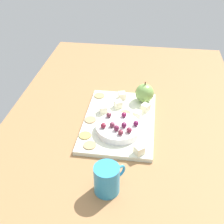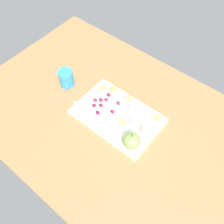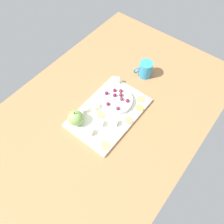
{
  "view_description": "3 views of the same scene",
  "coord_description": "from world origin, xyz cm",
  "px_view_note": "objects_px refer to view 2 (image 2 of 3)",
  "views": [
    {
      "loc": [
        88.63,
        7.61,
        70.56
      ],
      "look_at": [
        1.49,
        -4.48,
        8.86
      ],
      "focal_mm": 48.28,
      "sensor_mm": 36.0,
      "label": 1
    },
    {
      "loc": [
        -34.78,
        47.49,
        97.63
      ],
      "look_at": [
        3.72,
        0.01,
        8.96
      ],
      "focal_mm": 39.67,
      "sensor_mm": 36.0,
      "label": 2
    },
    {
      "loc": [
        -43.43,
        -39.31,
        97.26
      ],
      "look_at": [
        0.86,
        -4.49,
        9.89
      ],
      "focal_mm": 36.52,
      "sensor_mm": 36.0,
      "label": 3
    }
  ],
  "objects_px": {
    "cheese_cube_0": "(113,125)",
    "cheese_cube_1": "(134,121)",
    "grape_3": "(95,100)",
    "platter": "(118,116)",
    "cheese_cube_4": "(133,108)",
    "cup": "(66,78)",
    "cheese_cube_2": "(145,130)",
    "grape_2": "(109,95)",
    "cracker_4": "(102,88)",
    "grape_1": "(101,100)",
    "cracker_3": "(157,118)",
    "grape_5": "(118,103)",
    "cheese_cube_3": "(77,106)",
    "serving_dish": "(105,106)",
    "grape_6": "(101,105)",
    "cracker_1": "(113,89)",
    "grape_8": "(106,100)",
    "grape_7": "(112,112)",
    "cracker_0": "(122,122)",
    "grape_4": "(98,113)",
    "cracker_2": "(128,98)",
    "grape_0": "(94,106)",
    "apple_whole": "(132,141)",
    "cheese_cube_5": "(117,136)"
  },
  "relations": [
    {
      "from": "serving_dish",
      "to": "cheese_cube_5",
      "type": "xyz_separation_m",
      "value": [
        -0.14,
        0.08,
        0.0
      ]
    },
    {
      "from": "cheese_cube_1",
      "to": "grape_3",
      "type": "relative_size",
      "value": 1.37
    },
    {
      "from": "cheese_cube_1",
      "to": "grape_3",
      "type": "height_order",
      "value": "grape_3"
    },
    {
      "from": "cracker_0",
      "to": "cheese_cube_0",
      "type": "bearing_deg",
      "value": 72.37
    },
    {
      "from": "cheese_cube_3",
      "to": "cracker_2",
      "type": "distance_m",
      "value": 0.24
    },
    {
      "from": "cracker_2",
      "to": "grape_5",
      "type": "relative_size",
      "value": 2.06
    },
    {
      "from": "cracker_1",
      "to": "cracker_2",
      "type": "distance_m",
      "value": 0.09
    },
    {
      "from": "cracker_0",
      "to": "grape_4",
      "type": "bearing_deg",
      "value": 25.61
    },
    {
      "from": "serving_dish",
      "to": "grape_5",
      "type": "relative_size",
      "value": 7.76
    },
    {
      "from": "grape_3",
      "to": "grape_7",
      "type": "xyz_separation_m",
      "value": [
        -0.1,
        0.0,
        -0.0
      ]
    },
    {
      "from": "serving_dish",
      "to": "cheese_cube_1",
      "type": "xyz_separation_m",
      "value": [
        -0.15,
        -0.02,
        0.0
      ]
    },
    {
      "from": "grape_3",
      "to": "cheese_cube_0",
      "type": "bearing_deg",
      "value": 161.62
    },
    {
      "from": "grape_1",
      "to": "cup",
      "type": "distance_m",
      "value": 0.22
    },
    {
      "from": "cheese_cube_4",
      "to": "cup",
      "type": "bearing_deg",
      "value": 10.84
    },
    {
      "from": "cracker_3",
      "to": "grape_0",
      "type": "distance_m",
      "value": 0.28
    },
    {
      "from": "cracker_1",
      "to": "grape_2",
      "type": "bearing_deg",
      "value": 109.87
    },
    {
      "from": "apple_whole",
      "to": "cracker_3",
      "type": "height_order",
      "value": "apple_whole"
    },
    {
      "from": "grape_1",
      "to": "grape_6",
      "type": "bearing_deg",
      "value": 130.89
    },
    {
      "from": "cracker_4",
      "to": "grape_2",
      "type": "height_order",
      "value": "grape_2"
    },
    {
      "from": "grape_3",
      "to": "platter",
      "type": "bearing_deg",
      "value": -171.24
    },
    {
      "from": "grape_2",
      "to": "cracker_2",
      "type": "bearing_deg",
      "value": -138.66
    },
    {
      "from": "cracker_3",
      "to": "grape_6",
      "type": "height_order",
      "value": "grape_6"
    },
    {
      "from": "cheese_cube_5",
      "to": "cracker_2",
      "type": "relative_size",
      "value": 0.67
    },
    {
      "from": "cheese_cube_2",
      "to": "grape_0",
      "type": "relative_size",
      "value": 1.37
    },
    {
      "from": "platter",
      "to": "grape_0",
      "type": "relative_size",
      "value": 19.07
    },
    {
      "from": "cracker_3",
      "to": "grape_5",
      "type": "height_order",
      "value": "grape_5"
    },
    {
      "from": "cheese_cube_0",
      "to": "cheese_cube_1",
      "type": "relative_size",
      "value": 1.0
    },
    {
      "from": "cheese_cube_1",
      "to": "grape_7",
      "type": "bearing_deg",
      "value": 20.88
    },
    {
      "from": "cheese_cube_5",
      "to": "grape_4",
      "type": "distance_m",
      "value": 0.13
    },
    {
      "from": "cracker_3",
      "to": "grape_4",
      "type": "bearing_deg",
      "value": 37.93
    },
    {
      "from": "cracker_3",
      "to": "grape_2",
      "type": "height_order",
      "value": "grape_2"
    },
    {
      "from": "serving_dish",
      "to": "cheese_cube_2",
      "type": "distance_m",
      "value": 0.21
    },
    {
      "from": "grape_4",
      "to": "grape_8",
      "type": "relative_size",
      "value": 1.0
    },
    {
      "from": "cheese_cube_4",
      "to": "cheese_cube_3",
      "type": "bearing_deg",
      "value": 35.38
    },
    {
      "from": "cracker_0",
      "to": "grape_0",
      "type": "xyz_separation_m",
      "value": [
        0.14,
        0.03,
        0.03
      ]
    },
    {
      "from": "cheese_cube_2",
      "to": "grape_2",
      "type": "height_order",
      "value": "grape_2"
    },
    {
      "from": "apple_whole",
      "to": "grape_0",
      "type": "bearing_deg",
      "value": -9.25
    },
    {
      "from": "platter",
      "to": "cheese_cube_5",
      "type": "xyz_separation_m",
      "value": [
        -0.07,
        0.09,
        0.02
      ]
    },
    {
      "from": "apple_whole",
      "to": "grape_7",
      "type": "height_order",
      "value": "apple_whole"
    },
    {
      "from": "cheese_cube_0",
      "to": "grape_3",
      "type": "distance_m",
      "value": 0.15
    },
    {
      "from": "cup",
      "to": "cheese_cube_3",
      "type": "bearing_deg",
      "value": 151.55
    },
    {
      "from": "cheese_cube_0",
      "to": "cracker_0",
      "type": "relative_size",
      "value": 0.67
    },
    {
      "from": "grape_6",
      "to": "cheese_cube_3",
      "type": "bearing_deg",
      "value": 31.66
    },
    {
      "from": "grape_5",
      "to": "grape_7",
      "type": "xyz_separation_m",
      "value": [
        -0.01,
        0.06,
        -0.0
      ]
    },
    {
      "from": "grape_1",
      "to": "grape_8",
      "type": "bearing_deg",
      "value": -136.83
    },
    {
      "from": "cracker_0",
      "to": "cracker_2",
      "type": "relative_size",
      "value": 1.0
    },
    {
      "from": "cracker_1",
      "to": "grape_8",
      "type": "bearing_deg",
      "value": 109.69
    },
    {
      "from": "cheese_cube_5",
      "to": "grape_7",
      "type": "distance_m",
      "value": 0.11
    },
    {
      "from": "cracker_4",
      "to": "grape_1",
      "type": "xyz_separation_m",
      "value": [
        -0.06,
        0.08,
        0.03
      ]
    },
    {
      "from": "cheese_cube_2",
      "to": "cheese_cube_4",
      "type": "xyz_separation_m",
      "value": [
        0.1,
        -0.06,
        0.0
      ]
    }
  ]
}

